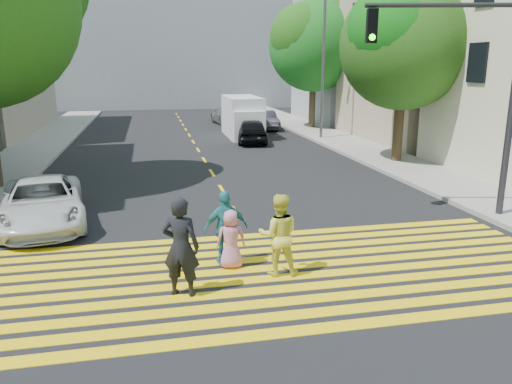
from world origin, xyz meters
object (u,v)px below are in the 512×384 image
object	(u,v)px
tree_right_far	(315,41)
white_van	(243,118)
silver_car	(228,115)
dark_car_parked	(265,120)
pedestrian_child	(231,239)
pedestrian_extra	(226,228)
pedestrian_woman	(279,235)
white_sedan	(42,203)
dark_car_near	(252,131)
traffic_signal	(473,75)
pedestrian_man	(181,247)
tree_right_near	(405,38)

from	to	relation	value
tree_right_far	white_van	xyz separation A→B (m)	(-5.56, -2.90, -4.83)
silver_car	dark_car_parked	size ratio (longest dim) A/B	1.23
silver_car	pedestrian_child	bearing A→B (deg)	75.71
pedestrian_extra	white_van	bearing A→B (deg)	-107.05
pedestrian_woman	silver_car	bearing A→B (deg)	-85.69
pedestrian_child	white_sedan	size ratio (longest dim) A/B	0.28
dark_car_near	pedestrian_extra	bearing A→B (deg)	84.57
tree_right_far	white_van	size ratio (longest dim) A/B	1.67
pedestrian_woman	traffic_signal	xyz separation A→B (m)	(6.27, 2.87, 3.24)
tree_right_far	pedestrian_child	bearing A→B (deg)	-112.25
pedestrian_extra	dark_car_parked	world-z (taller)	pedestrian_extra
pedestrian_man	pedestrian_child	xyz separation A→B (m)	(1.16, 1.16, -0.33)
tree_right_near	white_sedan	bearing A→B (deg)	-155.50
dark_car_near	white_van	xyz separation A→B (m)	(-0.03, 2.60, 0.48)
pedestrian_woman	traffic_signal	size ratio (longest dim) A/B	0.28
tree_right_far	pedestrian_woman	xyz separation A→B (m)	(-8.74, -24.23, -5.12)
pedestrian_woman	white_van	xyz separation A→B (m)	(3.18, 21.33, 0.29)
dark_car_parked	tree_right_far	bearing A→B (deg)	-7.67
tree_right_near	traffic_signal	bearing A→B (deg)	-105.32
pedestrian_man	traffic_signal	world-z (taller)	traffic_signal
pedestrian_child	tree_right_far	bearing A→B (deg)	-107.68
tree_right_near	white_sedan	size ratio (longest dim) A/B	1.73
tree_right_far	dark_car_near	bearing A→B (deg)	-135.11
dark_car_parked	pedestrian_child	bearing A→B (deg)	-103.90
dark_car_near	pedestrian_woman	bearing A→B (deg)	88.12
tree_right_near	pedestrian_man	distance (m)	16.50
tree_right_far	traffic_signal	size ratio (longest dim) A/B	1.39
tree_right_near	silver_car	distance (m)	18.70
pedestrian_man	white_sedan	xyz separation A→B (m)	(-3.55, 5.29, -0.34)
dark_car_near	white_van	distance (m)	2.65
pedestrian_man	traffic_signal	distance (m)	9.59
pedestrian_woman	white_sedan	bearing A→B (deg)	-28.78
tree_right_near	pedestrian_woman	world-z (taller)	tree_right_near
dark_car_parked	white_van	distance (m)	4.11
dark_car_near	dark_car_parked	world-z (taller)	dark_car_near
white_van	pedestrian_man	bearing A→B (deg)	-102.78
tree_right_far	pedestrian_extra	bearing A→B (deg)	-112.62
tree_right_far	pedestrian_man	world-z (taller)	tree_right_far
tree_right_far	silver_car	world-z (taller)	tree_right_far
tree_right_near	pedestrian_child	bearing A→B (deg)	-131.83
dark_car_near	pedestrian_child	bearing A→B (deg)	84.97
tree_right_far	white_sedan	distance (m)	24.84
tree_right_far	pedestrian_woman	world-z (taller)	tree_right_far
dark_car_parked	white_van	bearing A→B (deg)	-122.52
dark_car_near	white_sedan	bearing A→B (deg)	65.57
traffic_signal	white_sedan	bearing A→B (deg)	-175.57
dark_car_parked	pedestrian_extra	bearing A→B (deg)	-104.21
pedestrian_child	silver_car	xyz separation A→B (m)	(4.28, 27.88, 0.03)
tree_right_near	pedestrian_woman	size ratio (longest dim) A/B	4.58
pedestrian_man	dark_car_parked	size ratio (longest dim) A/B	0.51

